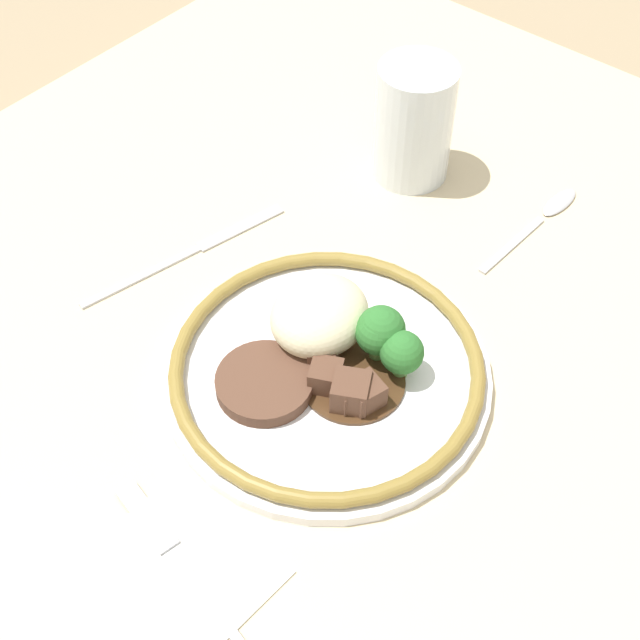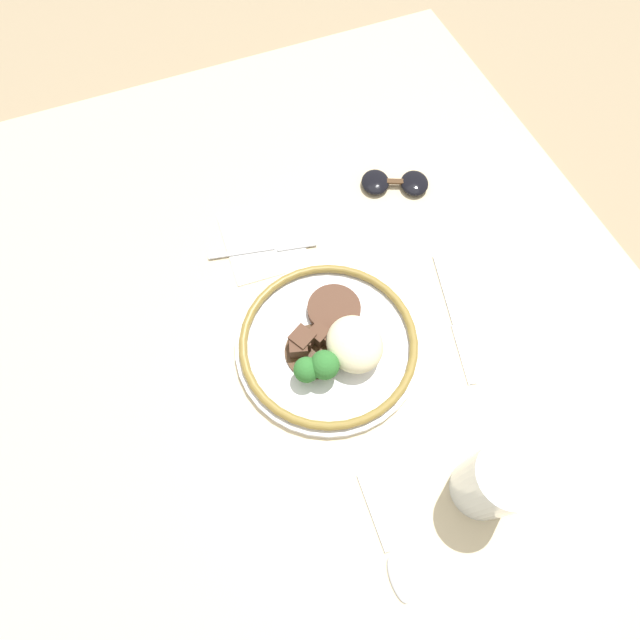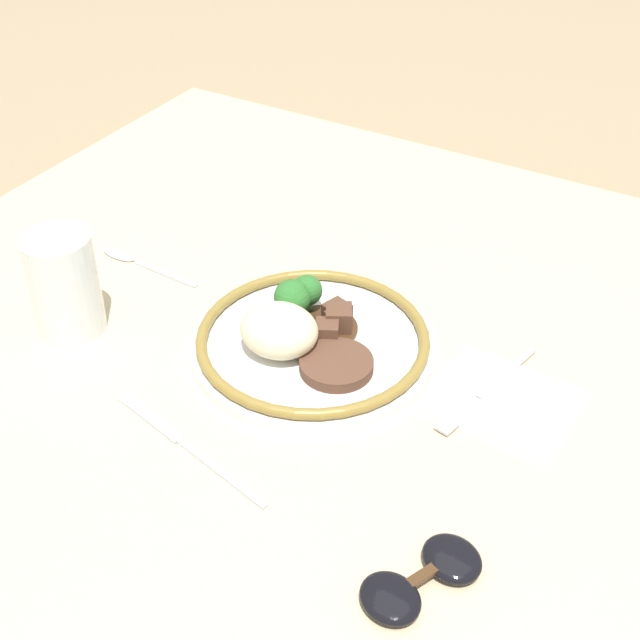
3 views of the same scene
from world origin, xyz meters
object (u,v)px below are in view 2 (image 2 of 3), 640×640
Objects in this scene: fork at (273,248)px; plate at (331,344)px; juice_glass at (492,483)px; knife at (454,322)px; spoon at (392,562)px; sunglasses at (395,183)px.

plate is at bearing -72.65° from fork.
juice_glass reaches higher than fork.
knife is (-0.22, 0.08, -0.05)m from juice_glass.
knife is at bearing 81.20° from plate.
sunglasses is (-0.51, 0.25, 0.01)m from spoon.
spoon is (0.47, -0.02, -0.00)m from fork.
juice_glass is at bearing 21.97° from plate.
spoon is (0.25, -0.22, 0.00)m from knife.
juice_glass is at bearing 106.77° from spoon.
fork is (-0.19, -0.02, -0.01)m from plate.
juice_glass is at bearing -63.16° from fork.
juice_glass is at bearing 10.68° from sunglasses.
plate reaches higher than spoon.
spoon is 1.22× the size of sunglasses.
spoon is 0.57m from sunglasses.
fork is 1.35× the size of sunglasses.
knife is (0.22, 0.20, -0.00)m from fork.
spoon is at bearing -2.06° from sunglasses.
knife is at bearing 158.95° from juice_glass.
sunglasses reaches higher than fork.
knife is at bearing 17.53° from sunglasses.
juice_glass is 0.70× the size of fork.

